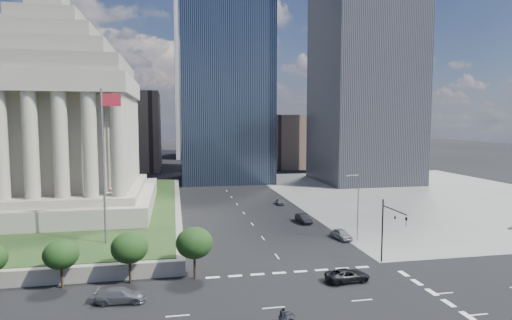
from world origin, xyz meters
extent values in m
plane|color=black|center=(0.00, 100.00, 0.00)|extent=(500.00, 500.00, 0.00)
cube|color=slate|center=(46.00, 60.00, 0.01)|extent=(68.00, 90.00, 0.03)
cylinder|color=slate|center=(-22.00, 24.00, 11.90)|extent=(0.24, 0.24, 20.00)
cube|color=maroon|center=(-20.80, 24.00, 20.40)|extent=(2.40, 0.05, 1.60)
cube|color=black|center=(2.00, 95.00, 30.00)|extent=(26.00, 26.00, 60.00)
cube|color=black|center=(42.00, 85.00, 50.00)|extent=(26.00, 28.00, 100.00)
cube|color=#503C37|center=(32.00, 130.00, 10.00)|extent=(20.00, 30.00, 20.00)
cube|color=#503C37|center=(-30.00, 130.00, 14.00)|extent=(24.00, 30.00, 28.00)
cylinder|color=black|center=(12.50, 15.50, 4.00)|extent=(0.18, 0.18, 8.00)
cylinder|color=black|center=(12.50, 12.75, 7.20)|extent=(0.14, 5.50, 0.14)
cube|color=black|center=(12.50, 10.00, 6.40)|extent=(0.30, 0.30, 1.10)
cube|color=slate|center=(11.70, -6.00, 9.70)|extent=(0.50, 0.22, 0.14)
cylinder|color=slate|center=(13.50, 25.00, 5.00)|extent=(0.16, 0.16, 10.00)
cylinder|color=slate|center=(12.60, 25.00, 9.80)|extent=(1.80, 0.12, 0.12)
cube|color=slate|center=(11.70, 25.00, 9.70)|extent=(0.50, 0.22, 0.14)
imported|color=black|center=(5.60, 10.00, 0.69)|extent=(5.14, 2.71, 1.38)
imported|color=#4E5055|center=(-18.42, 9.01, 0.71)|extent=(2.47, 5.09, 1.43)
imported|color=gray|center=(11.50, 26.23, 0.75)|extent=(4.59, 2.31, 1.50)
imported|color=black|center=(9.00, 37.32, 0.76)|extent=(4.73, 1.91, 1.53)
imported|color=#54575B|center=(9.00, 54.12, 0.61)|extent=(1.79, 3.72, 1.22)
camera|label=1|loc=(-13.09, -33.20, 17.72)|focal=30.00mm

